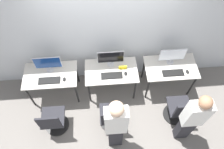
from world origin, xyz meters
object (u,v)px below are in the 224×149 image
Objects in this scene: keyboard_center at (112,76)px; mouse_center at (126,74)px; monitor_left at (48,63)px; mouse_left at (64,79)px; keyboard_left at (49,81)px; monitor_right at (172,55)px; office_chair_left at (53,121)px; person_center at (116,125)px; keyboard_right at (173,73)px; office_chair_center at (111,117)px; person_right at (192,118)px; office_chair_right at (179,110)px; monitor_center at (111,58)px; mouse_right at (187,72)px.

keyboard_center is 0.28m from mouse_center.
monitor_left is 5.80× the size of mouse_left.
monitor_right is (2.42, 0.27, 0.21)m from keyboard_left.
monitor_right is (2.39, 0.94, 0.61)m from office_chair_left.
monitor_left is 1.24× the size of keyboard_left.
monitor_left is at bearing 90.00° from keyboard_left.
person_center is 1.62m from keyboard_right.
office_chair_center reaches higher than keyboard_left.
keyboard_center is at bearing 30.57° from office_chair_left.
office_chair_right is at bearing 90.75° from person_right.
monitor_right is (1.27, 0.95, 0.61)m from office_chair_center.
keyboard_left is 0.25× the size of person_center.
office_chair_right is (1.28, -0.94, -0.61)m from monitor_center.
person_center is 4.07× the size of keyboard_right.
office_chair_center is 0.69m from person_center.
monitor_center reaches higher than office_chair_right.
mouse_left is 0.05× the size of person_center.
person_center reaches higher than keyboard_right.
keyboard_right is (2.42, -0.01, 0.00)m from keyboard_left.
keyboard_left is 0.48× the size of office_chair_left.
person_center reaches higher than keyboard_center.
mouse_center is at bearing 1.89° from mouse_left.
mouse_right is 0.06× the size of person_right.
office_chair_center is at bearing -94.83° from keyboard_center.
office_chair_center is 0.52× the size of person_center.
person_right reaches higher than mouse_right.
monitor_center is 0.33× the size of person_right.
person_right is at bearing -45.30° from monitor_center.
monitor_left reaches higher than office_chair_left.
monitor_left is at bearing 173.62° from keyboard_right.
keyboard_center is at bearing 1.08° from mouse_left.
monitor_left is 1.61m from office_chair_center.
mouse_left reaches higher than keyboard_right.
monitor_right is (2.14, 0.26, 0.20)m from mouse_left.
person_right is at bearing -24.41° from mouse_left.
keyboard_left is 4.66× the size of mouse_left.
monitor_center is 1.70m from office_chair_right.
monitor_left reaches higher than mouse_right.
mouse_left is at bearing -178.92° from keyboard_center.
person_right is (0.08, -0.99, 0.11)m from keyboard_right.
mouse_right is at bearing 34.48° from person_center.
office_chair_center reaches higher than keyboard_center.
office_chair_right is at bearing -33.91° from mouse_center.
mouse_center is (0.28, -0.26, -0.20)m from monitor_center.
keyboard_center is (1.21, -0.24, -0.21)m from monitor_left.
monitor_left is at bearing 171.67° from mouse_center.
mouse_center is 1.22m from mouse_right.
mouse_right reaches higher than keyboard_left.
office_chair_center is 1.75m from mouse_right.
office_chair_center is 1.49m from keyboard_right.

